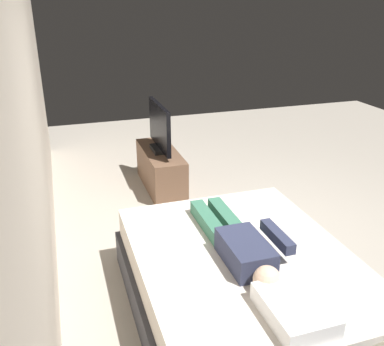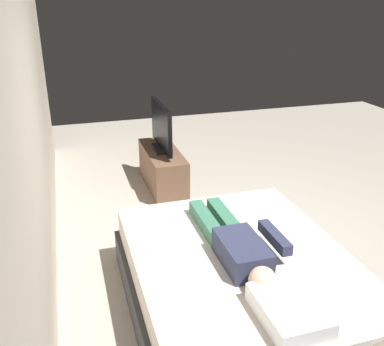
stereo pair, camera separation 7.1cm
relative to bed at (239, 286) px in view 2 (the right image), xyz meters
The scene contains 8 objects.
ground_plane 0.97m from the bed, 33.87° to the right, with size 10.00×10.00×0.00m, color #ADA393.
back_wall 2.15m from the bed, 49.94° to the left, with size 6.40×0.10×2.80m, color beige.
bed is the anchor object (origin of this frame).
pillow 0.78m from the bed, behind, with size 0.48×0.34×0.12m, color white.
person 0.36m from the bed, 42.54° to the left, with size 1.26×0.46×0.18m.
remote 0.51m from the bed, 64.55° to the right, with size 0.15×0.04×0.02m, color black.
tv_stand 2.47m from the bed, ahead, with size 1.10×0.40×0.50m, color brown.
tv 2.53m from the bed, ahead, with size 0.88×0.20×0.59m.
Camera 2 is at (-3.19, 1.63, 2.29)m, focal length 39.90 mm.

